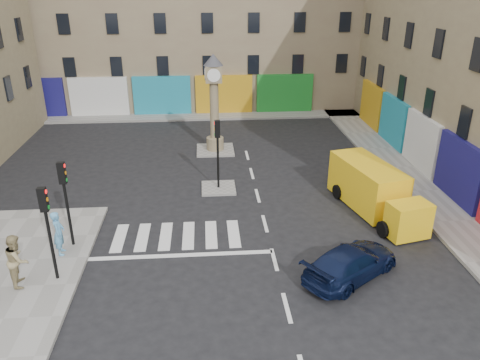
{
  "coord_description": "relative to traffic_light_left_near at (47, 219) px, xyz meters",
  "views": [
    {
      "loc": [
        -2.62,
        -14.84,
        10.5
      ],
      "look_at": [
        -1.11,
        4.56,
        2.0
      ],
      "focal_mm": 35.0,
      "sensor_mm": 36.0,
      "label": 1
    }
  ],
  "objects": [
    {
      "name": "sidewalk_right",
      "position": [
        17.0,
        9.8,
        -2.55
      ],
      "size": [
        2.6,
        30.0,
        0.15
      ],
      "primitive_type": "cube",
      "color": "gray",
      "rests_on": "ground"
    },
    {
      "name": "pedestrian_tan",
      "position": [
        -1.2,
        -0.22,
        -1.47
      ],
      "size": [
        0.97,
        1.12,
        2.0
      ],
      "primitive_type": "imported",
      "rotation": [
        0.0,
        0.0,
        1.81
      ],
      "color": "#9A8A5E",
      "rests_on": "sidewalk_left"
    },
    {
      "name": "island_near",
      "position": [
        6.3,
        7.8,
        -2.56
      ],
      "size": [
        1.8,
        1.8,
        0.12
      ],
      "primitive_type": "cube",
      "color": "gray",
      "rests_on": "ground"
    },
    {
      "name": "traffic_light_left_near",
      "position": [
        0.0,
        0.0,
        0.0
      ],
      "size": [
        0.28,
        0.22,
        3.7
      ],
      "color": "black",
      "rests_on": "sidewalk_left"
    },
    {
      "name": "clock_pillar",
      "position": [
        6.3,
        13.8,
        0.93
      ],
      "size": [
        1.2,
        1.2,
        6.1
      ],
      "color": "#8A7C5A",
      "rests_on": "island_far"
    },
    {
      "name": "navy_sedan",
      "position": [
        11.01,
        -0.55,
        -2.0
      ],
      "size": [
        4.5,
        3.91,
        1.24
      ],
      "primitive_type": "imported",
      "rotation": [
        0.0,
        0.0,
        2.19
      ],
      "color": "black",
      "rests_on": "ground"
    },
    {
      "name": "sidewalk_far",
      "position": [
        4.3,
        22.0,
        -2.55
      ],
      "size": [
        32.0,
        2.4,
        0.15
      ],
      "primitive_type": "cube",
      "color": "gray",
      "rests_on": "ground"
    },
    {
      "name": "pedestrian_blue",
      "position": [
        -0.29,
        1.73,
        -1.53
      ],
      "size": [
        0.53,
        0.73,
        1.87
      ],
      "primitive_type": "imported",
      "rotation": [
        0.0,
        0.0,
        1.7
      ],
      "color": "#589CCA",
      "rests_on": "sidewalk_left"
    },
    {
      "name": "building_far",
      "position": [
        4.3,
        27.8,
        5.88
      ],
      "size": [
        32.0,
        10.0,
        17.0
      ],
      "primitive_type": "cube",
      "color": "#857759",
      "rests_on": "ground"
    },
    {
      "name": "traffic_light_island",
      "position": [
        6.3,
        7.8,
        -0.03
      ],
      "size": [
        0.28,
        0.22,
        3.7
      ],
      "color": "black",
      "rests_on": "island_near"
    },
    {
      "name": "yellow_van",
      "position": [
        13.65,
        4.72,
        -1.52
      ],
      "size": [
        3.19,
        6.35,
        2.22
      ],
      "rotation": [
        0.0,
        0.0,
        0.23
      ],
      "color": "yellow",
      "rests_on": "ground"
    },
    {
      "name": "traffic_light_left_far",
      "position": [
        0.0,
        2.4,
        0.0
      ],
      "size": [
        0.28,
        0.22,
        3.7
      ],
      "color": "black",
      "rests_on": "sidewalk_left"
    },
    {
      "name": "island_far",
      "position": [
        6.3,
        13.8,
        -2.56
      ],
      "size": [
        2.4,
        2.4,
        0.12
      ],
      "primitive_type": "cube",
      "color": "gray",
      "rests_on": "ground"
    },
    {
      "name": "ground",
      "position": [
        8.3,
        -0.2,
        -2.62
      ],
      "size": [
        120.0,
        120.0,
        0.0
      ],
      "primitive_type": "plane",
      "color": "black",
      "rests_on": "ground"
    }
  ]
}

